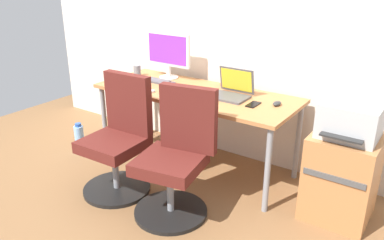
{
  "coord_description": "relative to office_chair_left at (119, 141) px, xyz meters",
  "views": [
    {
      "loc": [
        1.78,
        -2.62,
        1.7
      ],
      "look_at": [
        0.0,
        -0.05,
        0.46
      ],
      "focal_mm": 36.29,
      "sensor_mm": 36.0,
      "label": 1
    }
  ],
  "objects": [
    {
      "name": "ground_plane",
      "position": [
        0.27,
        0.66,
        -0.42
      ],
      "size": [
        5.28,
        5.28,
        0.0
      ],
      "primitive_type": "plane",
      "color": "brown"
    },
    {
      "name": "back_wall",
      "position": [
        0.27,
        1.09,
        0.88
      ],
      "size": [
        4.4,
        0.04,
        2.6
      ],
      "primitive_type": "cube",
      "color": "silver",
      "rests_on": "ground"
    },
    {
      "name": "desk",
      "position": [
        0.27,
        0.66,
        0.23
      ],
      "size": [
        1.77,
        0.7,
        0.71
      ],
      "color": "#B77542",
      "rests_on": "ground"
    },
    {
      "name": "office_chair_left",
      "position": [
        0.0,
        0.0,
        0.0
      ],
      "size": [
        0.54,
        0.54,
        0.94
      ],
      "color": "black",
      "rests_on": "ground"
    },
    {
      "name": "office_chair_right",
      "position": [
        0.56,
        -0.0,
        0.0
      ],
      "size": [
        0.54,
        0.54,
        0.94
      ],
      "color": "black",
      "rests_on": "ground"
    },
    {
      "name": "side_cabinet",
      "position": [
        1.56,
        0.62,
        -0.11
      ],
      "size": [
        0.45,
        0.47,
        0.63
      ],
      "color": "#B77542",
      "rests_on": "ground"
    },
    {
      "name": "printer",
      "position": [
        1.56,
        0.62,
        0.32
      ],
      "size": [
        0.38,
        0.4,
        0.24
      ],
      "color": "#B7B7B7",
      "rests_on": "side_cabinet"
    },
    {
      "name": "water_bottle_on_floor",
      "position": [
        -0.79,
        0.23,
        -0.28
      ],
      "size": [
        0.09,
        0.09,
        0.31
      ],
      "color": "#8CBFF2",
      "rests_on": "ground"
    },
    {
      "name": "desktop_monitor",
      "position": [
        -0.18,
        0.87,
        0.53
      ],
      "size": [
        0.48,
        0.18,
        0.43
      ],
      "color": "silver",
      "rests_on": "desk"
    },
    {
      "name": "open_laptop",
      "position": [
        0.6,
        0.72,
        0.34
      ],
      "size": [
        0.31,
        0.26,
        0.23
      ],
      "color": "#4C4C51",
      "rests_on": "desk"
    },
    {
      "name": "keyboard_by_monitor",
      "position": [
        -0.16,
        0.39,
        0.29
      ],
      "size": [
        0.34,
        0.12,
        0.02
      ],
      "primitive_type": "cube",
      "color": "silver",
      "rests_on": "desk"
    },
    {
      "name": "keyboard_by_laptop",
      "position": [
        -0.23,
        0.7,
        0.29
      ],
      "size": [
        0.34,
        0.12,
        0.02
      ],
      "primitive_type": "cube",
      "color": "#515156",
      "rests_on": "desk"
    },
    {
      "name": "mouse_by_monitor",
      "position": [
        0.99,
        0.72,
        0.3
      ],
      "size": [
        0.06,
        0.1,
        0.03
      ],
      "primitive_type": "ellipsoid",
      "color": "#2D2D2D",
      "rests_on": "desk"
    },
    {
      "name": "mouse_by_laptop",
      "position": [
        0.0,
        0.69,
        0.3
      ],
      "size": [
        0.06,
        0.1,
        0.03
      ],
      "primitive_type": "ellipsoid",
      "color": "#515156",
      "rests_on": "desk"
    },
    {
      "name": "coffee_mug",
      "position": [
        0.4,
        0.94,
        0.33
      ],
      "size": [
        0.08,
        0.08,
        0.09
      ],
      "primitive_type": "cylinder",
      "color": "red",
      "rests_on": "desk"
    },
    {
      "name": "pen_cup",
      "position": [
        -0.47,
        0.75,
        0.34
      ],
      "size": [
        0.07,
        0.07,
        0.1
      ],
      "primitive_type": "cylinder",
      "color": "slate",
      "rests_on": "desk"
    },
    {
      "name": "phone_near_laptop",
      "position": [
        0.24,
        0.62,
        0.29
      ],
      "size": [
        0.07,
        0.14,
        0.01
      ],
      "primitive_type": "cube",
      "color": "black",
      "rests_on": "desk"
    },
    {
      "name": "phone_near_monitor",
      "position": [
        0.84,
        0.62,
        0.29
      ],
      "size": [
        0.07,
        0.14,
        0.01
      ],
      "primitive_type": "cube",
      "color": "black",
      "rests_on": "desk"
    }
  ]
}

